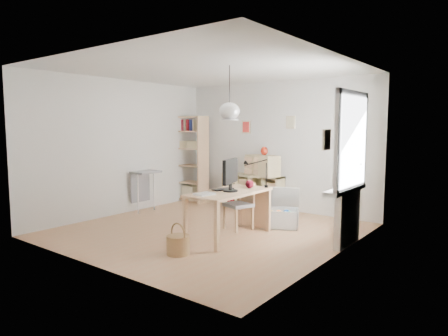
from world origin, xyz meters
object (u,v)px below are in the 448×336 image
Objects in this scene: chair at (241,202)px; monitor at (230,173)px; cube_shelf at (253,194)px; tall_bookshelf at (191,155)px; storage_chest at (281,214)px; desk at (229,197)px; drawer_chest at (262,166)px.

monitor reaches higher than chair.
cube_shelf is 1.90m from chair.
tall_bookshelf is 3.48× the size of monitor.
tall_bookshelf reaches higher than chair.
storage_chest is at bearing 58.97° from monitor.
drawer_chest is at bearing 109.04° from desk.
desk is at bearing 135.31° from monitor.
chair is at bearing -52.33° from drawer_chest.
drawer_chest is at bearing 7.47° from tall_bookshelf.
chair reaches higher than desk.
drawer_chest is (-0.60, 1.64, 0.47)m from chair.
tall_bookshelf is 3.13m from storage_chest.
tall_bookshelf is 2.42× the size of chair.
storage_chest is 1.67m from drawer_chest.
monitor is 2.35m from drawer_chest.
chair is at bearing -30.01° from tall_bookshelf.
monitor reaches higher than storage_chest.
chair is 0.91× the size of storage_chest.
cube_shelf is at bearing 115.34° from storage_chest.
desk is at bearing -129.86° from storage_chest.
cube_shelf is at bearing -171.19° from drawer_chest.
drawer_chest is (0.27, -0.04, 0.64)m from cube_shelf.
cube_shelf is 1.83× the size of drawer_chest.
cube_shelf reaches higher than storage_chest.
tall_bookshelf is 2.88m from chair.
chair is 0.78m from storage_chest.
storage_chest is (0.30, 1.12, -0.44)m from desk.
cube_shelf is 2.43× the size of monitor.
desk is at bearing -65.39° from cube_shelf.
desk is 1.24m from storage_chest.
tall_bookshelf is at bearing -169.81° from cube_shelf.
monitor is at bearing -128.03° from storage_chest.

